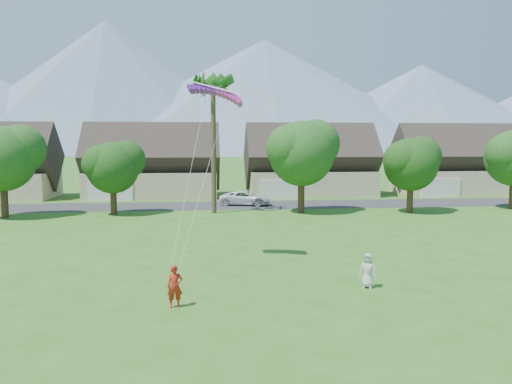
{
  "coord_description": "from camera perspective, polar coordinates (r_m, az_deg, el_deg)",
  "views": [
    {
      "loc": [
        -2.73,
        -17.02,
        6.56
      ],
      "look_at": [
        0.0,
        10.0,
        3.8
      ],
      "focal_mm": 35.0,
      "sensor_mm": 36.0,
      "label": 1
    }
  ],
  "objects": [
    {
      "name": "ground",
      "position": [
        18.44,
        3.23,
        -15.04
      ],
      "size": [
        500.0,
        500.0,
        0.0
      ],
      "primitive_type": "plane",
      "color": "#2D6019",
      "rests_on": "ground"
    },
    {
      "name": "houses_row",
      "position": [
        60.18,
        -2.69,
        2.82
      ],
      "size": [
        72.75,
        8.19,
        8.86
      ],
      "color": "beige",
      "rests_on": "ground"
    },
    {
      "name": "fan_palm",
      "position": [
        45.82,
        -4.93,
        12.35
      ],
      "size": [
        3.0,
        3.0,
        13.8
      ],
      "color": "#4C3D26",
      "rests_on": "ground"
    },
    {
      "name": "mountain_ridge",
      "position": [
        278.24,
        -3.09,
        10.43
      ],
      "size": [
        540.0,
        240.0,
        70.0
      ],
      "color": "slate",
      "rests_on": "ground"
    },
    {
      "name": "parafoil_kite",
      "position": [
        26.99,
        -4.56,
        11.4
      ],
      "size": [
        3.07,
        1.25,
        0.5
      ],
      "rotation": [
        0.0,
        0.0,
        -0.19
      ],
      "color": "purple",
      "rests_on": "ground"
    },
    {
      "name": "kite_flyer",
      "position": [
        20.3,
        -9.26,
        -10.61
      ],
      "size": [
        0.67,
        0.49,
        1.69
      ],
      "primitive_type": "imported",
      "rotation": [
        0.0,
        0.0,
        0.15
      ],
      "color": "#AB2313",
      "rests_on": "ground"
    },
    {
      "name": "street",
      "position": [
        51.51,
        -2.68,
        -1.52
      ],
      "size": [
        90.0,
        7.0,
        0.01
      ],
      "primitive_type": "cube",
      "color": "#2D2D30",
      "rests_on": "ground"
    },
    {
      "name": "parked_car",
      "position": [
        51.51,
        -1.24,
        -0.71
      ],
      "size": [
        5.7,
        3.8,
        1.45
      ],
      "primitive_type": "imported",
      "rotation": [
        0.0,
        0.0,
        1.28
      ],
      "color": "silver",
      "rests_on": "ground"
    },
    {
      "name": "watcher",
      "position": [
        23.22,
        12.68,
        -8.74
      ],
      "size": [
        0.92,
        0.82,
        1.57
      ],
      "primitive_type": "imported",
      "rotation": [
        0.0,
        0.0,
        -0.53
      ],
      "color": "beige",
      "rests_on": "ground"
    },
    {
      "name": "tree_row",
      "position": [
        44.99,
        -3.75,
        3.66
      ],
      "size": [
        62.27,
        6.67,
        8.45
      ],
      "color": "#47301C",
      "rests_on": "ground"
    }
  ]
}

